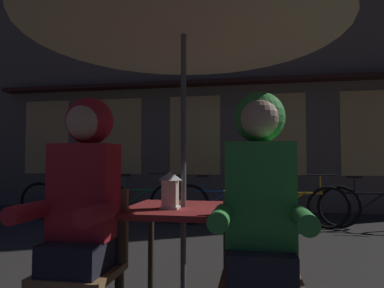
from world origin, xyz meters
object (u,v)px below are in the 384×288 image
bicycle_third (220,203)px  person_left_hooded (82,195)px  bicycle_fifth (375,207)px  bicycle_nearest (67,200)px  person_right_hooded (260,199)px  chair_right (261,268)px  potted_plant (69,186)px  lantern (170,189)px  chair_left (86,259)px  cafe_table (183,223)px  patio_umbrella (184,7)px  bicycle_second (139,202)px  bicycle_fourth (294,206)px

bicycle_third → person_left_hooded: bearing=-95.7°
bicycle_fifth → bicycle_third: bearing=-179.8°
bicycle_nearest → person_right_hooded: bearing=-49.8°
chair_right → potted_plant: potted_plant is taller
lantern → chair_left: bearing=-147.7°
person_right_hooded → person_left_hooded: bearing=180.0°
person_left_hooded → cafe_table: bearing=41.6°
potted_plant → cafe_table: bearing=-52.3°
patio_umbrella → chair_left: patio_umbrella is taller
cafe_table → bicycle_second: bearing=113.1°
bicycle_nearest → cafe_table: bearing=-50.9°
bicycle_second → bicycle_fourth: 2.55m
bicycle_second → potted_plant: 1.85m
lantern → person_left_hooded: (-0.42, -0.32, -0.01)m
person_left_hooded → patio_umbrella: bearing=41.6°
bicycle_third → bicycle_second: bearing=179.3°
cafe_table → bicycle_third: bearing=91.5°
lantern → bicycle_third: lantern is taller
bicycle_nearest → bicycle_fourth: bearing=-2.8°
lantern → potted_plant: (-3.13, 4.24, -0.32)m
potted_plant → chair_left: bearing=-59.0°
chair_left → bicycle_nearest: 4.55m
patio_umbrella → bicycle_second: 4.14m
person_right_hooded → cafe_table: bearing=138.4°
cafe_table → bicycle_third: size_ratio=0.44×
cafe_table → bicycle_second: bicycle_second is taller
lantern → person_right_hooded: bearing=-30.7°
person_left_hooded → person_right_hooded: 0.96m
chair_left → person_left_hooded: 0.36m
chair_left → potted_plant: (-2.71, 4.50, 0.05)m
bicycle_third → bicycle_fifth: same height
person_left_hooded → potted_plant: 5.31m
patio_umbrella → bicycle_third: (-0.09, 3.45, -1.71)m
bicycle_nearest → bicycle_fifth: 5.11m
cafe_table → bicycle_nearest: (-2.85, 3.51, -0.29)m
chair_right → potted_plant: 5.81m
person_right_hooded → potted_plant: 5.86m
chair_left → bicycle_second: (-1.00, 3.83, -0.14)m
chair_right → bicycle_fifth: chair_right is taller
bicycle_fourth → bicycle_fifth: size_ratio=1.00×
lantern → bicycle_fifth: 4.28m
patio_umbrella → chair_right: patio_umbrella is taller
person_left_hooded → bicycle_third: (0.39, 3.87, -0.50)m
lantern → chair_right: (0.54, -0.27, -0.37)m
cafe_table → bicycle_fourth: 3.50m
chair_right → potted_plant: bearing=129.2°
patio_umbrella → bicycle_nearest: 4.84m
lantern → person_right_hooded: 0.63m
chair_left → bicycle_third: size_ratio=0.52×
cafe_table → bicycle_fourth: bearing=72.2°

